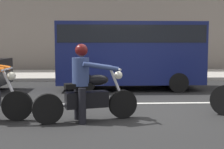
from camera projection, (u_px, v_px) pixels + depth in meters
name	position (u px, v px, depth m)	size (l,w,h in m)	color
ground_plane	(140.00, 111.00, 7.16)	(80.00, 80.00, 0.00)	black
sidewalk_slab	(118.00, 75.00, 15.11)	(40.00, 4.40, 0.14)	#A8A399
lane_marking_stripe	(160.00, 103.00, 8.09)	(18.00, 0.14, 0.01)	silver
motorcycle_with_rider_denim_blue	(86.00, 90.00, 6.14)	(2.11, 0.86, 1.56)	black
parked_van_navy	(129.00, 51.00, 10.58)	(4.86, 1.96, 2.29)	#11194C
street_sign_post	(161.00, 42.00, 15.31)	(0.44, 0.08, 2.50)	gray
pedestrian_bystander	(126.00, 54.00, 15.39)	(0.34, 0.34, 1.64)	black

